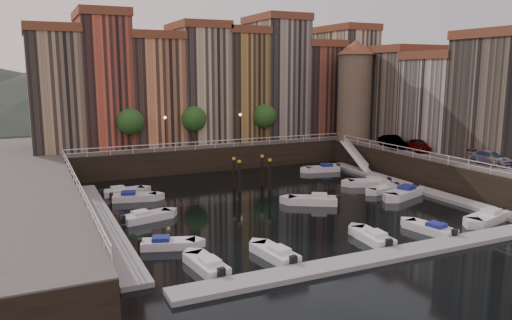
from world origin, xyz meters
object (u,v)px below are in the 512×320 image
corner_tower (355,89)px  boat_left_3 (133,197)px  boat_left_2 (146,217)px  car_b (392,143)px  boat_left_1 (167,244)px  car_c (492,159)px  car_a (418,146)px  gangway (355,154)px  mooring_pilings (251,175)px

corner_tower → boat_left_3: (-32.37, -8.73, -9.85)m
boat_left_2 → car_b: bearing=-0.4°
boat_left_3 → car_b: size_ratio=0.98×
boat_left_1 → car_c: size_ratio=0.86×
car_c → boat_left_1: bearing=179.9°
boat_left_1 → car_c: bearing=21.4°
boat_left_1 → car_b: car_b is taller
car_b → boat_left_3: bearing=-167.3°
boat_left_2 → car_a: size_ratio=1.07×
gangway → boat_left_1: bearing=-147.9°
mooring_pilings → boat_left_3: (-12.51, 0.63, -1.30)m
gangway → car_a: car_a is taller
gangway → boat_left_1: (-29.93, -18.77, -1.60)m
boat_left_2 → car_a: car_a is taller
car_a → car_b: 3.56m
boat_left_2 → car_b: size_ratio=0.98×
mooring_pilings → boat_left_3: bearing=177.1°
boat_left_3 → car_c: (34.21, -12.75, 3.36)m
corner_tower → boat_left_1: 41.43m
car_a → car_b: (-1.12, 3.37, 0.04)m
corner_tower → gangway: (-2.90, -4.50, -8.28)m
boat_left_1 → car_b: bearing=43.0°
mooring_pilings → car_c: car_c is taller
corner_tower → car_c: bearing=-85.1°
boat_left_3 → car_a: car_a is taller
car_c → car_a: bearing=90.7°
corner_tower → boat_left_2: corner_tower is taller
corner_tower → mooring_pilings: bearing=-154.8°
mooring_pilings → car_b: size_ratio=0.83×
mooring_pilings → boat_left_1: mooring_pilings is taller
boat_left_1 → car_c: (34.68, 1.78, 3.39)m
boat_left_3 → car_c: 36.67m
boat_left_1 → boat_left_2: boat_left_2 is taller
boat_left_2 → boat_left_3: bearing=73.4°
corner_tower → car_a: (1.20, -11.58, -6.46)m
boat_left_1 → boat_left_2: size_ratio=0.92×
gangway → corner_tower: bearing=57.2°
boat_left_2 → boat_left_1: bearing=-104.6°
car_a → corner_tower: bearing=115.4°
boat_left_1 → car_b: size_ratio=0.89×
mooring_pilings → corner_tower: bearing=25.2°
gangway → car_a: (4.10, -7.08, 1.81)m
car_a → mooring_pilings: bearing=-166.5°
corner_tower → boat_left_1: size_ratio=3.29×
boat_left_3 → boat_left_1: bearing=-78.9°
mooring_pilings → boat_left_3: size_ratio=0.85×
mooring_pilings → boat_left_2: 14.53m
car_b → boat_left_1: bearing=-143.6°
corner_tower → car_a: bearing=-84.1°
boat_left_1 → car_c: 34.89m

